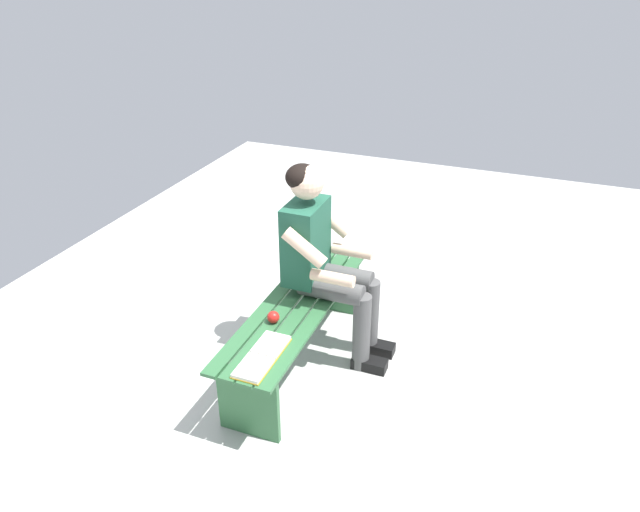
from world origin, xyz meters
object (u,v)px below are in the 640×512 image
apple (273,317)px  bench_near (297,318)px  person_seated (324,256)px  book_open (262,357)px

apple → bench_near: bearing=169.7°
bench_near → apple: apple is taller
person_seated → bench_near: bearing=-26.8°
person_seated → book_open: size_ratio=3.04×
bench_near → book_open: bearing=4.6°
person_seated → book_open: 0.79m
book_open → bench_near: bearing=-175.5°
apple → person_seated: bearing=161.8°
bench_near → book_open: 0.57m
person_seated → book_open: person_seated is taller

